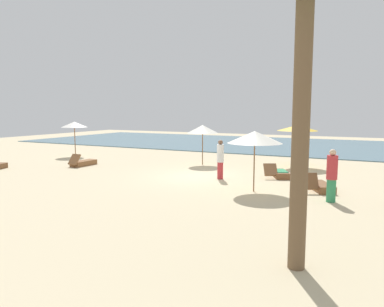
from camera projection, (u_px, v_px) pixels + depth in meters
ground_plane at (199, 177)px, 16.84m from camera, size 60.00×60.00×0.00m
ocean_water at (283, 145)px, 31.90m from camera, size 48.00×16.00×0.06m
umbrella_0 at (203, 129)px, 20.39m from camera, size 1.76×1.76×2.23m
umbrella_1 at (255, 137)px, 13.56m from camera, size 2.06×2.06×2.29m
umbrella_2 at (297, 128)px, 19.63m from camera, size 2.14×2.14×2.26m
umbrella_3 at (74, 125)px, 24.22m from camera, size 1.72×1.72×2.30m
lounger_0 at (320, 186)px, 13.89m from camera, size 1.27×1.72×0.74m
lounger_3 at (83, 163)px, 20.13m from camera, size 0.63×1.69×0.71m
lounger_5 at (279, 173)px, 16.69m from camera, size 1.25×1.79×0.67m
person_0 at (220, 159)px, 16.21m from camera, size 0.34×0.34×1.75m
person_1 at (332, 176)px, 12.12m from camera, size 0.47×0.47×1.78m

